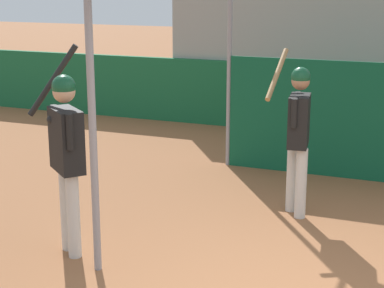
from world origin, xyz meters
name	(u,v)px	position (x,y,z in m)	size (l,w,h in m)	color
batting_cage	(352,88)	(-0.26, 3.51, 1.36)	(3.73, 3.91, 3.21)	gray
player_batter	(298,127)	(-0.69, 2.48, 1.05)	(0.52, 0.86, 1.88)	silver
player_waiting	(66,147)	(-2.53, 0.55, 1.10)	(0.78, 0.61, 2.07)	silver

